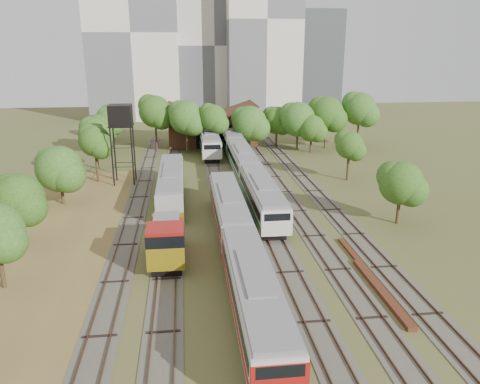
{
  "coord_description": "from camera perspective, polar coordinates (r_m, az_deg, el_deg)",
  "views": [
    {
      "loc": [
        -6.19,
        -30.55,
        17.57
      ],
      "look_at": [
        -0.4,
        17.78,
        2.5
      ],
      "focal_mm": 35.0,
      "sensor_mm": 36.0,
      "label": 1
    }
  ],
  "objects": [
    {
      "name": "tower_right",
      "position": [
        124.37,
        2.69,
        20.15
      ],
      "size": [
        18.0,
        16.0,
        48.0
      ],
      "primitive_type": "cube",
      "color": "beige",
      "rests_on": "ground"
    },
    {
      "name": "dry_grass_patch",
      "position": [
        43.98,
        -21.98,
        -7.66
      ],
      "size": [
        14.0,
        60.0,
        0.04
      ],
      "primitive_type": "cube",
      "color": "brown",
      "rests_on": "ground"
    },
    {
      "name": "rail_pile_far",
      "position": [
        42.39,
        13.8,
        -7.63
      ],
      "size": [
        0.48,
        7.67,
        0.25
      ],
      "primitive_type": "cube",
      "color": "#592B19",
      "rests_on": "ground"
    },
    {
      "name": "tower_left",
      "position": [
        126.15,
        -12.86,
        18.36
      ],
      "size": [
        22.0,
        16.0,
        42.0
      ],
      "primitive_type": "cube",
      "color": "beige",
      "rests_on": "ground"
    },
    {
      "name": "rail_pile_near",
      "position": [
        37.22,
        16.82,
        -11.48
      ],
      "size": [
        0.68,
        10.15,
        0.34
      ],
      "primitive_type": "cube",
      "color": "#592B19",
      "rests_on": "ground"
    },
    {
      "name": "tree_band_left",
      "position": [
        63.12,
        -19.54,
        4.48
      ],
      "size": [
        7.53,
        75.48,
        7.78
      ],
      "color": "#382616",
      "rests_on": "ground"
    },
    {
      "name": "maintenance_shed",
      "position": [
        89.89,
        -3.46,
        7.79
      ],
      "size": [
        16.45,
        11.55,
        7.58
      ],
      "color": "#342112",
      "rests_on": "ground"
    },
    {
      "name": "old_grey_coach",
      "position": [
        56.59,
        -8.4,
        1.04
      ],
      "size": [
        2.96,
        18.0,
        3.65
      ],
      "color": "black",
      "rests_on": "ground"
    },
    {
      "name": "tree_band_far",
      "position": [
        83.23,
        2.23,
        9.16
      ],
      "size": [
        49.6,
        9.72,
        9.89
      ],
      "color": "#382616",
      "rests_on": "ground"
    },
    {
      "name": "railcar_green_set",
      "position": [
        67.89,
        0.28,
        3.89
      ],
      "size": [
        2.96,
        52.08,
        3.67
      ],
      "color": "black",
      "rests_on": "ground"
    },
    {
      "name": "shunter_locomotive",
      "position": [
        39.97,
        -8.93,
        -6.06
      ],
      "size": [
        3.02,
        8.1,
        3.95
      ],
      "color": "black",
      "rests_on": "ground"
    },
    {
      "name": "tower_far_right",
      "position": [
        146.23,
        9.48,
        15.58
      ],
      "size": [
        12.0,
        12.0,
        28.0
      ],
      "primitive_type": "cube",
      "color": "#3B3F42",
      "rests_on": "ground"
    },
    {
      "name": "tower_centre",
      "position": [
        130.81,
        -3.39,
        17.36
      ],
      "size": [
        20.0,
        18.0,
        36.0
      ],
      "primitive_type": "cube",
      "color": "beige",
      "rests_on": "ground"
    },
    {
      "name": "railcar_rear",
      "position": [
        80.78,
        -3.75,
        6.08
      ],
      "size": [
        3.11,
        16.08,
        3.85
      ],
      "color": "black",
      "rests_on": "ground"
    },
    {
      "name": "tracks",
      "position": [
        58.51,
        -1.1,
        -0.23
      ],
      "size": [
        24.6,
        80.0,
        0.19
      ],
      "color": "#4C473D",
      "rests_on": "ground"
    },
    {
      "name": "tree_band_right",
      "position": [
        66.56,
        12.57,
        5.39
      ],
      "size": [
        4.69,
        39.49,
        6.81
      ],
      "color": "#382616",
      "rests_on": "ground"
    },
    {
      "name": "railcar_red_set",
      "position": [
        39.29,
        -0.14,
        -6.28
      ],
      "size": [
        2.93,
        34.58,
        3.62
      ],
      "color": "black",
      "rests_on": "ground"
    },
    {
      "name": "water_tower",
      "position": [
        63.49,
        -14.35,
        8.79
      ],
      "size": [
        3.04,
        3.04,
        10.51
      ],
      "color": "black",
      "rests_on": "ground"
    },
    {
      "name": "ground",
      "position": [
        35.78,
        4.12,
        -12.25
      ],
      "size": [
        240.0,
        240.0,
        0.0
      ],
      "primitive_type": "plane",
      "color": "#475123",
      "rests_on": "ground"
    }
  ]
}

